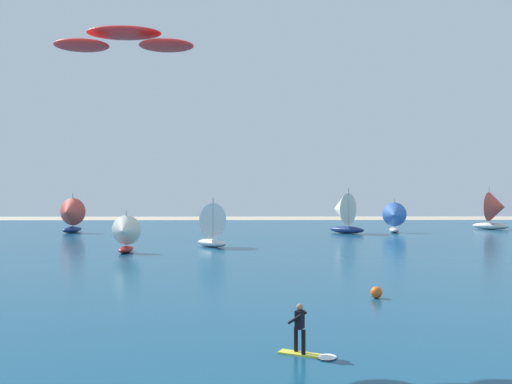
{
  "coord_description": "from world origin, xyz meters",
  "views": [
    {
      "loc": [
        0.34,
        -4.06,
        5.53
      ],
      "look_at": [
        0.6,
        16.43,
        5.43
      ],
      "focal_mm": 39.66,
      "sensor_mm": 36.0,
      "label": 1
    }
  ],
  "objects_px": {
    "kitesurfer": "(305,337)",
    "sailboat_far_left": "(342,212)",
    "sailboat_near_shore": "(125,234)",
    "sailboat_trailing": "(496,210)",
    "kite": "(124,40)",
    "sailboat_center_horizon": "(394,217)",
    "sailboat_outermost": "(208,224)",
    "sailboat_mid_left": "(70,215)",
    "marker_buoy": "(376,292)"
  },
  "relations": [
    {
      "from": "kite",
      "to": "sailboat_center_horizon",
      "type": "height_order",
      "value": "kite"
    },
    {
      "from": "kitesurfer",
      "to": "marker_buoy",
      "type": "distance_m",
      "value": 10.6
    },
    {
      "from": "sailboat_near_shore",
      "to": "marker_buoy",
      "type": "distance_m",
      "value": 26.2
    },
    {
      "from": "kite",
      "to": "sailboat_mid_left",
      "type": "relative_size",
      "value": 1.15
    },
    {
      "from": "sailboat_center_horizon",
      "to": "sailboat_outermost",
      "type": "distance_m",
      "value": 27.53
    },
    {
      "from": "sailboat_far_left",
      "to": "sailboat_outermost",
      "type": "xyz_separation_m",
      "value": [
        -15.42,
        -16.17,
        -0.42
      ]
    },
    {
      "from": "kitesurfer",
      "to": "sailboat_outermost",
      "type": "distance_m",
      "value": 35.59
    },
    {
      "from": "sailboat_far_left",
      "to": "sailboat_outermost",
      "type": "height_order",
      "value": "sailboat_far_left"
    },
    {
      "from": "kitesurfer",
      "to": "sailboat_near_shore",
      "type": "height_order",
      "value": "sailboat_near_shore"
    },
    {
      "from": "sailboat_trailing",
      "to": "sailboat_far_left",
      "type": "relative_size",
      "value": 1.02
    },
    {
      "from": "kitesurfer",
      "to": "kite",
      "type": "height_order",
      "value": "kite"
    },
    {
      "from": "sailboat_center_horizon",
      "to": "sailboat_near_shore",
      "type": "bearing_deg",
      "value": -142.41
    },
    {
      "from": "sailboat_near_shore",
      "to": "sailboat_center_horizon",
      "type": "distance_m",
      "value": 36.19
    },
    {
      "from": "kitesurfer",
      "to": "marker_buoy",
      "type": "bearing_deg",
      "value": 64.8
    },
    {
      "from": "sailboat_mid_left",
      "to": "sailboat_far_left",
      "type": "relative_size",
      "value": 0.87
    },
    {
      "from": "kitesurfer",
      "to": "sailboat_far_left",
      "type": "xyz_separation_m",
      "value": [
        9.72,
        51.27,
        1.94
      ]
    },
    {
      "from": "kitesurfer",
      "to": "kite",
      "type": "bearing_deg",
      "value": 148.44
    },
    {
      "from": "sailboat_mid_left",
      "to": "kite",
      "type": "bearing_deg",
      "value": -70.13
    },
    {
      "from": "sailboat_center_horizon",
      "to": "sailboat_far_left",
      "type": "height_order",
      "value": "sailboat_far_left"
    },
    {
      "from": "sailboat_far_left",
      "to": "sailboat_outermost",
      "type": "distance_m",
      "value": 22.35
    },
    {
      "from": "marker_buoy",
      "to": "sailboat_trailing",
      "type": "bearing_deg",
      "value": 60.47
    },
    {
      "from": "kitesurfer",
      "to": "sailboat_trailing",
      "type": "bearing_deg",
      "value": 61.17
    },
    {
      "from": "sailboat_trailing",
      "to": "marker_buoy",
      "type": "xyz_separation_m",
      "value": [
        -26.81,
        -47.33,
        -2.3
      ]
    },
    {
      "from": "kitesurfer",
      "to": "sailboat_far_left",
      "type": "distance_m",
      "value": 52.22
    },
    {
      "from": "kite",
      "to": "kitesurfer",
      "type": "bearing_deg",
      "value": -31.56
    },
    {
      "from": "sailboat_trailing",
      "to": "sailboat_near_shore",
      "type": "distance_m",
      "value": 51.56
    },
    {
      "from": "kitesurfer",
      "to": "sailboat_outermost",
      "type": "relative_size",
      "value": 0.43
    },
    {
      "from": "sailboat_trailing",
      "to": "sailboat_outermost",
      "type": "distance_m",
      "value": 42.97
    },
    {
      "from": "kite",
      "to": "sailboat_near_shore",
      "type": "bearing_deg",
      "value": 102.36
    },
    {
      "from": "kitesurfer",
      "to": "sailboat_trailing",
      "type": "height_order",
      "value": "sailboat_trailing"
    },
    {
      "from": "sailboat_outermost",
      "to": "kitesurfer",
      "type": "bearing_deg",
      "value": -80.78
    },
    {
      "from": "kitesurfer",
      "to": "sailboat_trailing",
      "type": "relative_size",
      "value": 0.35
    },
    {
      "from": "kite",
      "to": "sailboat_trailing",
      "type": "xyz_separation_m",
      "value": [
        38.14,
        52.73,
        -8.76
      ]
    },
    {
      "from": "kitesurfer",
      "to": "sailboat_mid_left",
      "type": "relative_size",
      "value": 0.41
    },
    {
      "from": "sailboat_trailing",
      "to": "kite",
      "type": "bearing_deg",
      "value": -125.88
    },
    {
      "from": "kitesurfer",
      "to": "kite",
      "type": "xyz_separation_m",
      "value": [
        -6.81,
        4.19,
        10.76
      ]
    },
    {
      "from": "kite",
      "to": "sailboat_center_horizon",
      "type": "xyz_separation_m",
      "value": [
        23.12,
        47.46,
        -9.43
      ]
    },
    {
      "from": "sailboat_mid_left",
      "to": "marker_buoy",
      "type": "height_order",
      "value": "sailboat_mid_left"
    },
    {
      "from": "sailboat_center_horizon",
      "to": "sailboat_outermost",
      "type": "bearing_deg",
      "value": -143.04
    },
    {
      "from": "sailboat_trailing",
      "to": "kitesurfer",
      "type": "bearing_deg",
      "value": -118.83
    },
    {
      "from": "kite",
      "to": "sailboat_trailing",
      "type": "height_order",
      "value": "kite"
    },
    {
      "from": "sailboat_outermost",
      "to": "sailboat_near_shore",
      "type": "bearing_deg",
      "value": -140.39
    },
    {
      "from": "kite",
      "to": "sailboat_center_horizon",
      "type": "distance_m",
      "value": 53.62
    },
    {
      "from": "sailboat_near_shore",
      "to": "sailboat_trailing",
      "type": "bearing_deg",
      "value": 32.03
    },
    {
      "from": "kite",
      "to": "sailboat_outermost",
      "type": "height_order",
      "value": "kite"
    },
    {
      "from": "sailboat_center_horizon",
      "to": "sailboat_outermost",
      "type": "height_order",
      "value": "sailboat_outermost"
    },
    {
      "from": "sailboat_far_left",
      "to": "sailboat_mid_left",
      "type": "bearing_deg",
      "value": 179.04
    },
    {
      "from": "sailboat_mid_left",
      "to": "sailboat_far_left",
      "type": "xyz_separation_m",
      "value": [
        33.76,
        -0.57,
        0.32
      ]
    },
    {
      "from": "kite",
      "to": "sailboat_center_horizon",
      "type": "relative_size",
      "value": 1.32
    },
    {
      "from": "kite",
      "to": "sailboat_far_left",
      "type": "relative_size",
      "value": 1.0
    }
  ]
}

